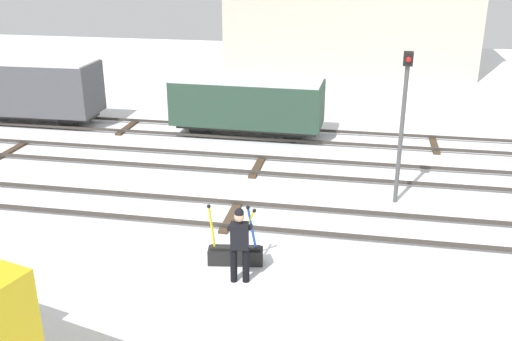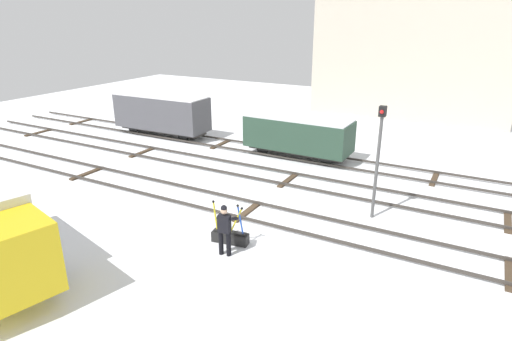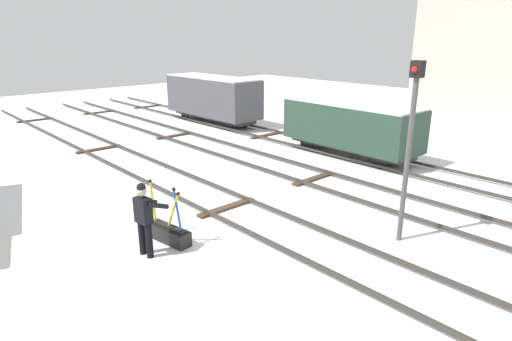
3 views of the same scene
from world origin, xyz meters
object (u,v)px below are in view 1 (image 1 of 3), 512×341
rail_worker (240,241)px  freight_car_near_switch (248,103)px  signal_post (403,114)px  freight_car_back_track (23,88)px  switch_lever_frame (236,253)px

rail_worker → freight_car_near_switch: size_ratio=0.31×
signal_post → freight_car_back_track: signal_post is taller
switch_lever_frame → rail_worker: bearing=-78.7°
switch_lever_frame → freight_car_near_switch: (-1.64, 9.44, 1.02)m
switch_lever_frame → signal_post: size_ratio=0.34×
rail_worker → freight_car_near_switch: bearing=92.0°
freight_car_near_switch → freight_car_back_track: size_ratio=0.93×
freight_car_near_switch → freight_car_back_track: 9.17m
freight_car_near_switch → switch_lever_frame: bearing=-78.9°
signal_post → rail_worker: bearing=-125.1°
freight_car_back_track → rail_worker: bearing=-43.5°
switch_lever_frame → freight_car_near_switch: size_ratio=0.26×
signal_post → freight_car_near_switch: bearing=135.1°
switch_lever_frame → freight_car_back_track: size_ratio=0.24×
rail_worker → switch_lever_frame: bearing=101.3°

